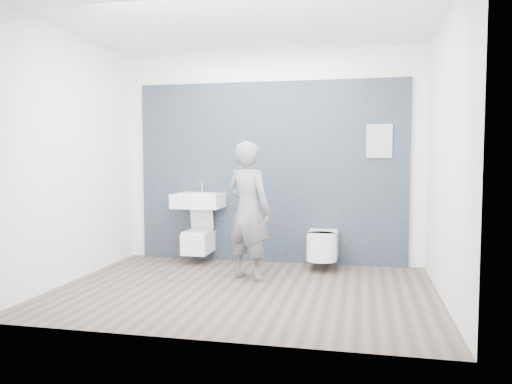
% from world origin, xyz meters
% --- Properties ---
extents(ground, '(4.00, 4.00, 0.00)m').
position_xyz_m(ground, '(0.00, 0.00, 0.00)').
color(ground, brown).
rests_on(ground, ground).
extents(room_shell, '(4.00, 4.00, 4.00)m').
position_xyz_m(room_shell, '(0.00, 0.00, 1.74)').
color(room_shell, white).
rests_on(room_shell, ground).
extents(tile_wall, '(3.60, 0.06, 2.40)m').
position_xyz_m(tile_wall, '(0.00, 1.47, 0.00)').
color(tile_wall, black).
rests_on(tile_wall, ground).
extents(washbasin, '(0.63, 0.47, 0.47)m').
position_xyz_m(washbasin, '(-0.92, 1.20, 0.84)').
color(washbasin, white).
rests_on(washbasin, ground).
extents(toilet_square, '(0.33, 0.48, 0.65)m').
position_xyz_m(toilet_square, '(-0.92, 1.20, 0.30)').
color(toilet_square, white).
rests_on(toilet_square, ground).
extents(toilet_rounded, '(0.37, 0.63, 0.34)m').
position_xyz_m(toilet_rounded, '(0.74, 1.12, 0.31)').
color(toilet_rounded, white).
rests_on(toilet_rounded, ground).
extents(info_placard, '(0.32, 0.03, 0.42)m').
position_xyz_m(info_placard, '(1.41, 1.43, 0.00)').
color(info_placard, white).
rests_on(info_placard, ground).
extents(visitor, '(0.68, 0.58, 1.59)m').
position_xyz_m(visitor, '(-0.06, 0.46, 0.79)').
color(visitor, slate).
rests_on(visitor, ground).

